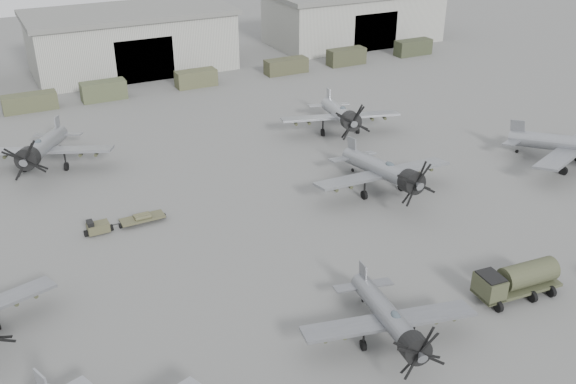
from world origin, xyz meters
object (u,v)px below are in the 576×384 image
at_px(aircraft_mid_2, 385,171).
at_px(aircraft_far_0, 41,148).
at_px(aircraft_far_1, 341,114).
at_px(fuel_tanker, 517,279).
at_px(tug_trailer, 115,224).
at_px(aircraft_near_1, 391,320).

bearing_deg(aircraft_mid_2, aircraft_far_0, 145.91).
distance_m(aircraft_far_0, aircraft_far_1, 31.43).
distance_m(aircraft_mid_2, fuel_tanker, 17.03).
distance_m(aircraft_mid_2, aircraft_far_1, 15.10).
xyz_separation_m(aircraft_far_0, aircraft_far_1, (31.04, -4.89, -0.02)).
height_order(aircraft_far_0, aircraft_far_1, aircraft_far_0).
xyz_separation_m(aircraft_far_1, tug_trailer, (-27.53, -9.63, -1.95)).
relative_size(aircraft_mid_2, aircraft_far_1, 0.99).
relative_size(aircraft_far_0, aircraft_far_1, 0.99).
bearing_deg(aircraft_far_0, aircraft_near_1, -43.95).
relative_size(aircraft_far_0, tug_trailer, 2.05).
distance_m(aircraft_mid_2, tug_trailer, 24.00).
distance_m(aircraft_near_1, aircraft_far_1, 35.60).
xyz_separation_m(aircraft_far_1, fuel_tanker, (-4.70, -31.52, -1.03)).
bearing_deg(fuel_tanker, tug_trailer, 140.82).
bearing_deg(aircraft_near_1, aircraft_far_0, 125.17).
bearing_deg(aircraft_far_0, fuel_tanker, -30.74).
relative_size(aircraft_mid_2, fuel_tanker, 2.04).
height_order(aircraft_mid_2, fuel_tanker, aircraft_mid_2).
distance_m(aircraft_far_0, fuel_tanker, 44.95).
distance_m(aircraft_far_0, tug_trailer, 15.07).
relative_size(aircraft_near_1, aircraft_far_0, 0.85).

